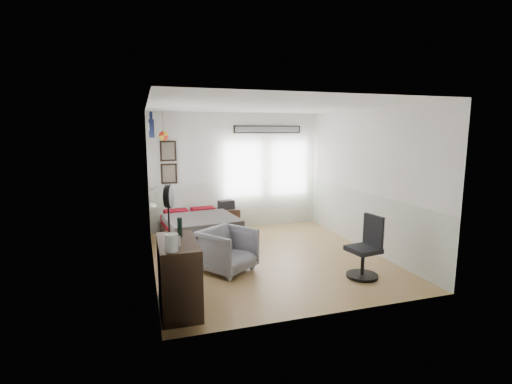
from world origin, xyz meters
TOP-DOWN VIEW (x-y plane):
  - ground_plane at (0.00, 0.00)m, footprint 4.00×4.50m
  - room_shell at (-0.08, 0.19)m, footprint 4.02×4.52m
  - wall_decor at (-1.10, 1.96)m, footprint 3.55×1.32m
  - bed at (-1.06, 1.24)m, footprint 1.49×1.97m
  - dresser at (-1.74, -1.54)m, footprint 0.48×1.00m
  - armchair at (-0.85, -0.44)m, footprint 1.07×1.08m
  - nightstand at (-0.33, 1.94)m, footprint 0.56×0.46m
  - task_chair at (1.16, -1.32)m, footprint 0.50×0.50m
  - kettle at (-1.84, -1.92)m, footprint 0.18×0.15m
  - bottle at (-1.69, -1.35)m, footprint 0.06×0.06m
  - stand_fan at (-1.83, -1.54)m, footprint 0.16×0.29m
  - black_bag at (-0.33, 1.94)m, footprint 0.38×0.30m

SIDE VIEW (x-z plane):
  - ground_plane at x=0.00m, z-range -0.01..0.00m
  - nightstand at x=-0.33m, z-range 0.00..0.53m
  - bed at x=-1.06m, z-range -0.01..0.58m
  - armchair at x=-0.85m, z-range 0.00..0.71m
  - task_chair at x=1.16m, z-range -0.09..0.89m
  - dresser at x=-1.74m, z-range 0.00..0.90m
  - black_bag at x=-0.33m, z-range 0.53..0.73m
  - kettle at x=-1.84m, z-range 0.90..1.11m
  - bottle at x=-1.69m, z-range 0.90..1.16m
  - stand_fan at x=-1.83m, z-range 1.10..1.83m
  - room_shell at x=-0.08m, z-range 0.26..2.97m
  - wall_decor at x=-1.10m, z-range 1.38..2.82m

